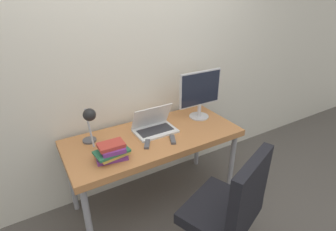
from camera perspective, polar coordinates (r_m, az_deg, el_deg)
ground_plane at (r=2.60m, az=1.19°, el=-22.31°), size 12.00×12.00×0.00m
wall_back at (r=2.50m, az=-7.91°, el=10.79°), size 8.00×0.05×2.60m
desk at (r=2.39m, az=-3.06°, el=-5.69°), size 1.56×0.70×0.76m
laptop at (r=2.41m, az=-3.05°, el=-2.31°), size 0.37×0.25×0.24m
monitor at (r=2.60m, az=7.00°, el=5.12°), size 0.47×0.20×0.48m
desk_lamp at (r=2.16m, az=-16.73°, el=-0.98°), size 0.12×0.24×0.36m
office_chair at (r=2.00m, az=13.51°, el=-18.65°), size 0.66×0.65×0.99m
book_stack at (r=2.06m, az=-12.11°, el=-7.59°), size 0.27×0.21×0.14m
tv_remote at (r=2.27m, az=1.04°, el=-5.23°), size 0.09×0.14×0.02m
media_remote at (r=2.21m, az=-4.56°, el=-6.22°), size 0.10×0.13×0.02m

